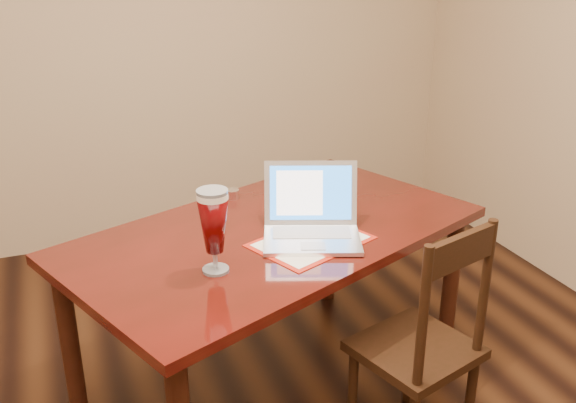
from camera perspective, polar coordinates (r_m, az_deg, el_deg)
name	(u,v)px	position (r m, az deg, el deg)	size (l,w,h in m)	color
dining_table	(274,249)	(2.54, -1.25, -4.20)	(1.83, 1.45, 1.05)	#490D09
dining_chair	(423,346)	(2.43, 11.87, -12.46)	(0.49, 0.48, 0.94)	black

